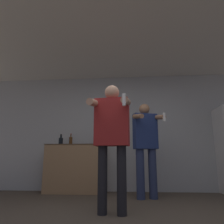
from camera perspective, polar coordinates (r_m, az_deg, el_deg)
name	(u,v)px	position (r m, az deg, el deg)	size (l,w,h in m)	color
wall_back	(122,131)	(4.91, 2.68, -5.10)	(7.00, 0.06, 2.55)	#B2B7BC
ceiling_slab	(119,49)	(4.03, 1.75, 16.19)	(7.00, 3.13, 0.05)	silver
counter	(76,168)	(4.72, -9.37, -14.30)	(1.25, 0.53, 0.96)	#997551
bottle_amber_bourbon	(71,141)	(4.79, -10.73, -7.36)	(0.07, 0.07, 0.25)	#563314
bottle_tall_gin	(61,141)	(4.85, -13.23, -7.31)	(0.09, 0.09, 0.23)	black
bottle_dark_rum	(97,139)	(4.68, -3.96, -6.94)	(0.07, 0.07, 0.31)	#563314
person_woman_foreground	(112,133)	(2.79, -0.03, -5.41)	(0.53, 0.50, 1.61)	black
person_man_side	(146,143)	(3.94, 8.81, -8.08)	(0.56, 0.60, 1.65)	navy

